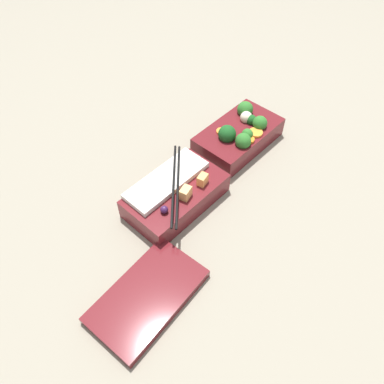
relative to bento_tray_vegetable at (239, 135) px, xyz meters
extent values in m
plane|color=gray|center=(0.11, 0.02, -0.03)|extent=(3.00, 3.00, 0.00)
cube|color=maroon|center=(0.00, 0.00, -0.01)|extent=(0.22, 0.12, 0.05)
sphere|color=#19511E|center=(-0.04, 0.00, 0.03)|extent=(0.03, 0.03, 0.03)
sphere|color=#2D7028|center=(-0.04, 0.03, 0.03)|extent=(0.04, 0.04, 0.04)
sphere|color=#2D7028|center=(-0.06, -0.03, 0.03)|extent=(0.04, 0.04, 0.04)
sphere|color=#2D7028|center=(0.01, 0.03, 0.03)|extent=(0.03, 0.03, 0.03)
sphere|color=#2D7028|center=(0.04, 0.04, 0.03)|extent=(0.04, 0.04, 0.04)
sphere|color=#19511E|center=(0.05, 0.00, 0.03)|extent=(0.04, 0.04, 0.04)
cylinder|color=orange|center=(0.04, -0.03, 0.02)|extent=(0.03, 0.03, 0.01)
cylinder|color=orange|center=(-0.01, 0.04, 0.02)|extent=(0.05, 0.05, 0.01)
cylinder|color=orange|center=(0.02, 0.04, 0.02)|extent=(0.03, 0.03, 0.01)
sphere|color=beige|center=(-0.04, -0.01, 0.03)|extent=(0.03, 0.03, 0.03)
cube|color=maroon|center=(0.24, 0.02, -0.01)|extent=(0.22, 0.12, 0.05)
cube|color=silver|center=(0.24, -0.01, 0.02)|extent=(0.19, 0.07, 0.01)
cube|color=#F4A356|center=(0.19, 0.05, 0.03)|extent=(0.03, 0.02, 0.02)
cube|color=#EAB266|center=(0.24, 0.05, 0.03)|extent=(0.03, 0.02, 0.03)
sphere|color=#381942|center=(0.30, 0.05, 0.03)|extent=(0.02, 0.02, 0.02)
cylinder|color=black|center=(0.24, 0.02, 0.03)|extent=(0.17, 0.16, 0.01)
cylinder|color=black|center=(0.24, 0.02, 0.03)|extent=(0.17, 0.16, 0.01)
cube|color=maroon|center=(0.43, 0.14, -0.02)|extent=(0.22, 0.14, 0.02)
camera|label=1|loc=(0.59, 0.39, 0.61)|focal=35.00mm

